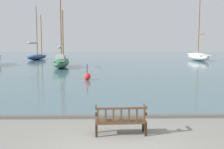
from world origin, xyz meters
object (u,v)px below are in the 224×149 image
sailboat_mid_port (198,55)px  channel_buoy (87,76)px  sailboat_nearest_port (61,61)px  sailboat_distant_harbor (37,56)px  park_bench (121,120)px

sailboat_mid_port → channel_buoy: size_ratio=10.31×
sailboat_nearest_port → channel_buoy: sailboat_nearest_port is taller
sailboat_distant_harbor → park_bench: bearing=-72.9°
sailboat_distant_harbor → sailboat_mid_port: bearing=-4.7°
sailboat_distant_harbor → channel_buoy: 28.40m
park_bench → channel_buoy: channel_buoy is taller
park_bench → channel_buoy: bearing=98.4°
park_bench → channel_buoy: 12.80m
sailboat_mid_port → park_bench: bearing=-111.6°
sailboat_nearest_port → sailboat_distant_harbor: bearing=112.7°
sailboat_distant_harbor → channel_buoy: (10.20, -26.50, -0.41)m
channel_buoy → park_bench: bearing=-81.6°
park_bench → sailboat_nearest_port: (-5.55, 23.54, 0.34)m
park_bench → sailboat_nearest_port: size_ratio=0.20×
sailboat_distant_harbor → channel_buoy: sailboat_distant_harbor is taller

